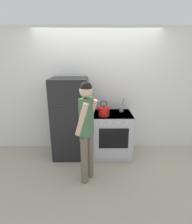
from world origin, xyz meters
The scene contains 8 objects.
ground_plane centered at (0.00, 0.00, 0.00)m, with size 14.00×14.00×0.00m, color #B2A893.
wall_back centered at (0.00, 0.03, 1.27)m, with size 10.00×0.06×2.55m.
refrigerator centered at (-0.53, -0.33, 0.80)m, with size 0.69×0.68×1.60m.
stove_range centered at (0.30, -0.36, 0.46)m, with size 0.78×0.70×0.90m.
dutch_oven_pot centered at (0.12, -0.46, 0.98)m, with size 0.27×0.22×0.19m.
tea_kettle centered at (0.14, -0.20, 0.97)m, with size 0.23×0.18×0.24m.
utensil_jar centered at (0.50, -0.19, 0.96)m, with size 0.09×0.09×0.27m.
person centered at (-0.17, -1.14, 0.93)m, with size 0.37×0.40×1.63m.
Camera 1 is at (-0.05, -3.62, 1.95)m, focal length 28.00 mm.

